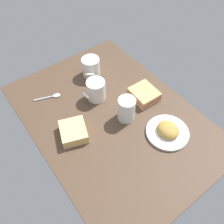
# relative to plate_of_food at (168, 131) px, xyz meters

# --- Properties ---
(tabletop) EXTENTS (0.90, 0.64, 0.02)m
(tabletop) POSITION_rel_plate_of_food_xyz_m (-0.20, -0.13, -0.03)
(tabletop) COLOR #4C3828
(tabletop) RESTS_ON ground
(plate_of_food) EXTENTS (0.17, 0.17, 0.05)m
(plate_of_food) POSITION_rel_plate_of_food_xyz_m (0.00, 0.00, 0.00)
(plate_of_food) COLOR white
(plate_of_food) RESTS_ON tabletop
(coffee_mug_black) EXTENTS (0.10, 0.10, 0.09)m
(coffee_mug_black) POSITION_rel_plate_of_food_xyz_m (-0.47, -0.05, 0.03)
(coffee_mug_black) COLOR white
(coffee_mug_black) RESTS_ON tabletop
(coffee_mug_milky) EXTENTS (0.08, 0.10, 0.10)m
(coffee_mug_milky) POSITION_rel_plate_of_food_xyz_m (-0.33, -0.12, 0.03)
(coffee_mug_milky) COLOR white
(coffee_mug_milky) RESTS_ON tabletop
(sandwich_main) EXTENTS (0.12, 0.11, 0.04)m
(sandwich_main) POSITION_rel_plate_of_food_xyz_m (-0.20, 0.05, 0.01)
(sandwich_main) COLOR tan
(sandwich_main) RESTS_ON tabletop
(sandwich_side) EXTENTS (0.14, 0.13, 0.04)m
(sandwich_side) POSITION_rel_plate_of_food_xyz_m (-0.22, -0.30, 0.01)
(sandwich_side) COLOR #DBB77A
(sandwich_side) RESTS_ON tabletop
(glass_of_milk) EXTENTS (0.07, 0.07, 0.11)m
(glass_of_milk) POSITION_rel_plate_of_food_xyz_m (-0.16, -0.08, 0.03)
(glass_of_milk) COLOR silver
(glass_of_milk) RESTS_ON tabletop
(spoon) EXTENTS (0.05, 0.12, 0.01)m
(spoon) POSITION_rel_plate_of_food_xyz_m (-0.45, -0.28, -0.01)
(spoon) COLOR silver
(spoon) RESTS_ON tabletop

